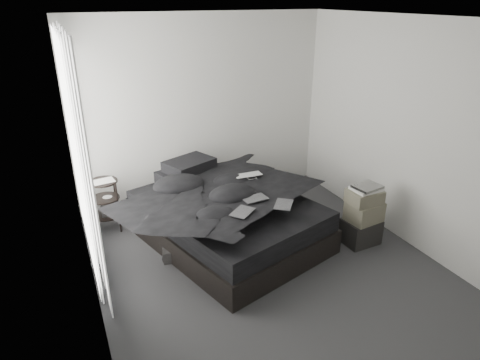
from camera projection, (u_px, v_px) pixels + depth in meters
name	position (u px, v px, depth m)	size (l,w,h in m)	color
floor	(269.00, 268.00, 4.74)	(3.60, 4.20, 0.01)	#353538
ceiling	(277.00, 18.00, 3.71)	(3.60, 4.20, 0.01)	white
wall_back	(202.00, 110.00, 5.99)	(3.60, 0.01, 2.60)	silver
wall_front	(444.00, 275.00, 2.47)	(3.60, 0.01, 2.60)	silver
wall_left	(82.00, 189.00, 3.55)	(0.01, 4.20, 2.60)	silver
wall_right	(412.00, 136.00, 4.90)	(0.01, 4.20, 2.60)	silver
window_left	(75.00, 150.00, 4.30)	(0.02, 2.00, 2.30)	white
curtain_left	(81.00, 156.00, 4.34)	(0.06, 2.12, 2.48)	white
bed	(228.00, 229.00, 5.25)	(1.64, 2.17, 0.29)	black
mattress	(228.00, 210.00, 5.14)	(1.58, 2.10, 0.23)	black
duvet	(230.00, 193.00, 5.01)	(1.60, 1.85, 0.25)	black
pillow_lower	(184.00, 176.00, 5.62)	(0.65, 0.44, 0.15)	black
pillow_upper	(189.00, 165.00, 5.59)	(0.61, 0.42, 0.14)	black
laptop	(250.00, 171.00, 5.26)	(0.35, 0.22, 0.03)	silver
comic_a	(243.00, 205.00, 4.43)	(0.27, 0.18, 0.01)	black
comic_b	(255.00, 191.00, 4.73)	(0.27, 0.18, 0.01)	black
comic_c	(284.00, 197.00, 4.59)	(0.27, 0.18, 0.01)	black
side_stand	(106.00, 206.00, 5.41)	(0.36, 0.36, 0.67)	black
papers	(103.00, 181.00, 5.27)	(0.26, 0.19, 0.01)	white
floor_books	(169.00, 255.00, 4.87)	(0.14, 0.19, 0.14)	black
box_lower	(361.00, 231.00, 5.18)	(0.41, 0.32, 0.31)	black
box_mid	(364.00, 212.00, 5.07)	(0.39, 0.31, 0.23)	#666250
box_upper	(364.00, 197.00, 4.99)	(0.37, 0.30, 0.16)	#666250
art_book_white	(366.00, 189.00, 4.96)	(0.32, 0.25, 0.03)	silver
art_book_snake	(367.00, 187.00, 4.94)	(0.31, 0.24, 0.03)	silver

